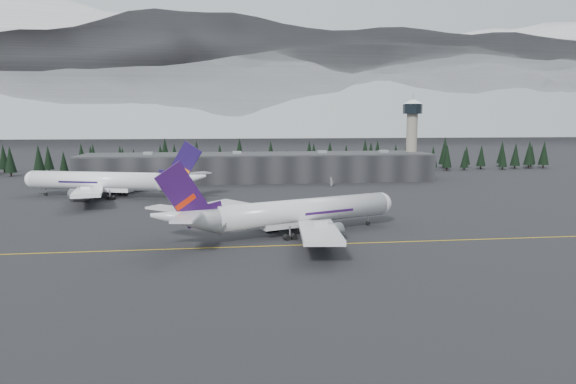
{
  "coord_description": "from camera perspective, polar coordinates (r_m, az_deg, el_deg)",
  "views": [
    {
      "loc": [
        -17.45,
        -113.02,
        27.67
      ],
      "look_at": [
        0.0,
        20.0,
        9.0
      ],
      "focal_mm": 32.0,
      "sensor_mm": 36.0,
      "label": 1
    }
  ],
  "objects": [
    {
      "name": "control_tower",
      "position": [
        258.17,
        13.61,
        6.76
      ],
      "size": [
        10.0,
        10.0,
        37.7
      ],
      "color": "gray",
      "rests_on": "ground"
    },
    {
      "name": "jet_parked",
      "position": [
        196.24,
        -18.92,
        1.11
      ],
      "size": [
        68.9,
        62.32,
        20.75
      ],
      "rotation": [
        0.0,
        0.0,
        2.85
      ],
      "color": "white",
      "rests_on": "ground"
    },
    {
      "name": "mountain_ridge",
      "position": [
        1113.5,
        -6.61,
        6.45
      ],
      "size": [
        4400.0,
        900.0,
        420.0
      ],
      "primitive_type": null,
      "color": "white",
      "rests_on": "ground"
    },
    {
      "name": "jet_main",
      "position": [
        124.24,
        -0.26,
        -2.4
      ],
      "size": [
        62.82,
        56.04,
        19.17
      ],
      "rotation": [
        0.0,
        0.0,
        0.37
      ],
      "color": "silver",
      "rests_on": "ground"
    },
    {
      "name": "gse_vehicle_b",
      "position": [
        219.31,
        4.86,
        0.82
      ],
      "size": [
        4.03,
        1.7,
        1.36
      ],
      "primitive_type": "imported",
      "rotation": [
        0.0,
        0.0,
        -1.55
      ],
      "color": "silver",
      "rests_on": "ground"
    },
    {
      "name": "taxiline",
      "position": [
        115.73,
        1.42,
        -5.91
      ],
      "size": [
        400.0,
        0.4,
        0.02
      ],
      "primitive_type": "cube",
      "color": "gold",
      "rests_on": "ground"
    },
    {
      "name": "gse_vehicle_a",
      "position": [
        218.72,
        -13.54,
        0.63
      ],
      "size": [
        4.35,
        5.89,
        1.49
      ],
      "primitive_type": "imported",
      "rotation": [
        0.0,
        0.0,
        0.4
      ],
      "color": "#BCBCBF",
      "rests_on": "ground"
    },
    {
      "name": "treeline",
      "position": [
        276.31,
        -3.84,
        3.72
      ],
      "size": [
        360.0,
        20.0,
        15.0
      ],
      "primitive_type": "cube",
      "color": "black",
      "rests_on": "ground"
    },
    {
      "name": "terminal",
      "position": [
        239.61,
        -3.27,
        2.79
      ],
      "size": [
        160.0,
        30.0,
        12.6
      ],
      "color": "black",
      "rests_on": "ground"
    },
    {
      "name": "ground",
      "position": [
        117.66,
        1.27,
        -5.68
      ],
      "size": [
        1400.0,
        1400.0,
        0.0
      ],
      "primitive_type": "plane",
      "color": "black",
      "rests_on": "ground"
    }
  ]
}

